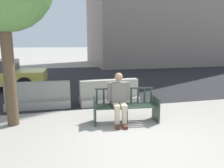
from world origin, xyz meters
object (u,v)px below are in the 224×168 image
street_bench (126,107)px  jersey_barrier_left (39,97)px  seated_person (119,97)px  jersey_barrier_centre (109,94)px

street_bench → jersey_barrier_left: 3.02m
street_bench → seated_person: bearing=-170.1°
street_bench → jersey_barrier_centre: (-0.03, 1.79, -0.06)m
jersey_barrier_centre → jersey_barrier_left: bearing=176.7°
street_bench → jersey_barrier_left: size_ratio=0.86×
seated_person → jersey_barrier_centre: bearing=84.6°
street_bench → seated_person: (-0.20, -0.03, 0.29)m
street_bench → jersey_barrier_centre: bearing=90.8°
seated_person → jersey_barrier_left: size_ratio=0.65×
jersey_barrier_left → seated_person: bearing=-42.5°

